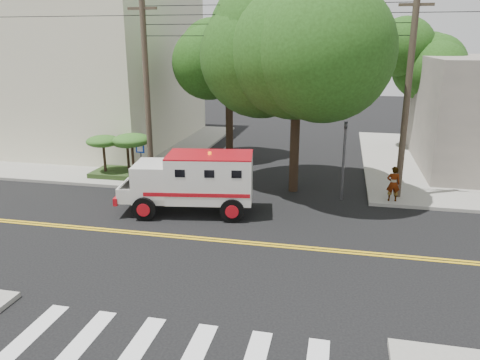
# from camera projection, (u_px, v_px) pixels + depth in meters

# --- Properties ---
(ground) EXTENTS (100.00, 100.00, 0.00)m
(ground) POSITION_uv_depth(u_px,v_px,m) (232.00, 242.00, 16.93)
(ground) COLOR black
(ground) RESTS_ON ground
(sidewalk_nw) EXTENTS (17.00, 17.00, 0.15)m
(sidewalk_nw) POSITION_uv_depth(u_px,v_px,m) (87.00, 145.00, 32.31)
(sidewalk_nw) COLOR gray
(sidewalk_nw) RESTS_ON ground
(building_left) EXTENTS (16.00, 14.00, 10.00)m
(building_left) POSITION_uv_depth(u_px,v_px,m) (66.00, 68.00, 32.68)
(building_left) COLOR beige
(building_left) RESTS_ON sidewalk_nw
(utility_pole_left) EXTENTS (0.28, 0.28, 9.00)m
(utility_pole_left) POSITION_uv_depth(u_px,v_px,m) (147.00, 95.00, 22.41)
(utility_pole_left) COLOR #382D23
(utility_pole_left) RESTS_ON ground
(utility_pole_right) EXTENTS (0.28, 0.28, 9.00)m
(utility_pole_right) POSITION_uv_depth(u_px,v_px,m) (407.00, 101.00, 20.16)
(utility_pole_right) COLOR #382D23
(utility_pole_right) RESTS_ON ground
(tree_main) EXTENTS (6.08, 5.70, 9.85)m
(tree_main) POSITION_uv_depth(u_px,v_px,m) (308.00, 36.00, 20.29)
(tree_main) COLOR black
(tree_main) RESTS_ON ground
(tree_left) EXTENTS (4.48, 4.20, 7.70)m
(tree_left) POSITION_uv_depth(u_px,v_px,m) (234.00, 64.00, 26.88)
(tree_left) COLOR black
(tree_left) RESTS_ON ground
(tree_right) EXTENTS (4.80, 4.50, 8.20)m
(tree_right) POSITION_uv_depth(u_px,v_px,m) (435.00, 56.00, 28.15)
(tree_right) COLOR black
(tree_right) RESTS_ON ground
(traffic_signal) EXTENTS (0.15, 0.18, 3.60)m
(traffic_signal) POSITION_uv_depth(u_px,v_px,m) (344.00, 152.00, 20.76)
(traffic_signal) COLOR #3F3F42
(traffic_signal) RESTS_ON ground
(accessibility_sign) EXTENTS (0.45, 0.10, 2.02)m
(accessibility_sign) POSITION_uv_depth(u_px,v_px,m) (141.00, 157.00, 23.59)
(accessibility_sign) COLOR #3F3F42
(accessibility_sign) RESTS_ON ground
(palm_planter) EXTENTS (3.52, 2.63, 2.36)m
(palm_planter) POSITION_uv_depth(u_px,v_px,m) (122.00, 148.00, 24.18)
(palm_planter) COLOR #1E3314
(palm_planter) RESTS_ON sidewalk_nw
(armored_truck) EXTENTS (5.84, 2.97, 2.54)m
(armored_truck) POSITION_uv_depth(u_px,v_px,m) (193.00, 180.00, 19.39)
(armored_truck) COLOR silver
(armored_truck) RESTS_ON ground
(pedestrian_a) EXTENTS (0.60, 0.41, 1.58)m
(pedestrian_a) POSITION_uv_depth(u_px,v_px,m) (393.00, 184.00, 20.58)
(pedestrian_a) COLOR gray
(pedestrian_a) RESTS_ON sidewalk_ne
(pedestrian_b) EXTENTS (1.13, 1.09, 1.83)m
(pedestrian_b) POSITION_uv_depth(u_px,v_px,m) (441.00, 162.00, 23.68)
(pedestrian_b) COLOR gray
(pedestrian_b) RESTS_ON sidewalk_ne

